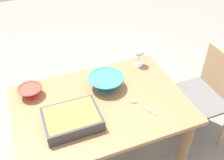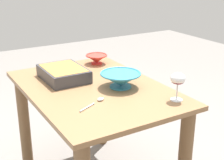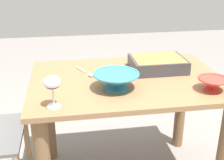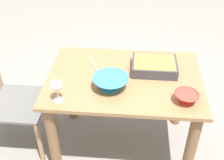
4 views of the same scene
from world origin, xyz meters
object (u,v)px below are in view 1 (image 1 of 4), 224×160
Objects in this scene: dining_table at (101,120)px; serving_spoon at (138,103)px; mixing_bowl at (106,82)px; casserole_dish at (72,119)px; small_bowl at (30,91)px; wine_glass at (139,52)px; chair at (204,95)px.

serving_spoon reaches higher than dining_table.
dining_table is at bearing -123.20° from mixing_bowl.
mixing_bowl is at bearing 119.55° from serving_spoon.
casserole_dish is 1.73× the size of serving_spoon.
small_bowl is (-0.41, 0.24, 0.21)m from dining_table.
casserole_dish is at bearing -147.69° from wine_glass.
small_bowl reaches higher than dining_table.
wine_glass is (-0.50, 0.25, 0.38)m from chair.
casserole_dish is 2.07× the size of small_bowl.
wine_glass is at bearing 25.74° from mixing_bowl.
dining_table is 0.30m from serving_spoon.
dining_table is 0.27m from mixing_bowl.
serving_spoon is at bearing -24.01° from dining_table.
chair is at bearing -6.65° from mixing_bowl.
mixing_bowl reaches higher than casserole_dish.
chair is 0.89m from mixing_bowl.
chair is at bearing -8.52° from small_bowl.
wine_glass is at bearing 63.53° from serving_spoon.
dining_table is 0.92m from chair.
chair reaches higher than dining_table.
small_bowl is 0.72m from serving_spoon.
mixing_bowl reaches higher than serving_spoon.
casserole_dish is 1.34× the size of mixing_bowl.
chair and mixing_bowl have the same top height.
chair is 0.76m from serving_spoon.
serving_spoon is (0.63, -0.34, -0.03)m from small_bowl.
wine_glass reaches higher than casserole_dish.
casserole_dish is (-0.63, -0.40, -0.07)m from wine_glass.
dining_table is at bearing -144.83° from wine_glass.
mixing_bowl is 0.27m from serving_spoon.
small_bowl reaches higher than serving_spoon.
wine_glass is 0.37m from mixing_bowl.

